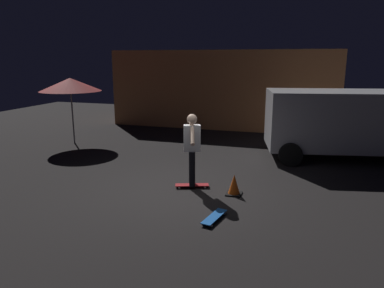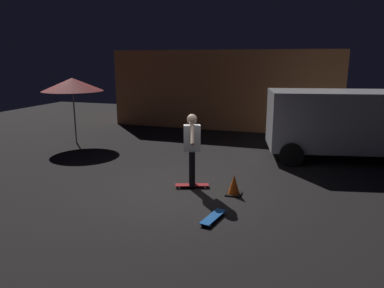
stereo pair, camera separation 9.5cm
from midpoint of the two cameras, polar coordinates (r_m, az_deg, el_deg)
The scene contains 8 objects.
ground_plane at distance 8.43m, azimuth -1.68°, elevation -7.33°, with size 28.00×28.00×0.00m, color black.
low_building at distance 17.37m, azimuth 5.57°, elevation 8.85°, with size 9.65×4.41×3.30m.
parked_van at distance 11.78m, azimuth 22.81°, elevation 3.41°, with size 4.89×3.01×2.03m.
patio_umbrella at distance 13.46m, azimuth -18.65°, elevation 8.77°, with size 2.10×2.10×2.30m.
skateboard_ridden at distance 8.63m, azimuth -0.32°, elevation -6.44°, with size 0.80×0.45×0.07m.
skateboard_spare at distance 7.01m, azimuth 3.09°, elevation -11.29°, with size 0.35×0.80×0.07m.
skater at distance 8.35m, azimuth -0.33°, elevation -0.09°, with size 0.43×0.96×1.67m.
traffic_cone at distance 8.20m, azimuth 6.25°, elevation -6.45°, with size 0.34×0.34×0.46m.
Camera 1 is at (2.55, -7.47, 2.96)m, focal length 34.19 mm.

